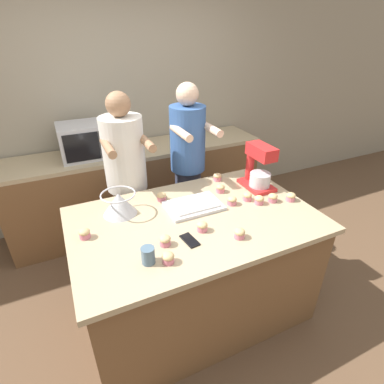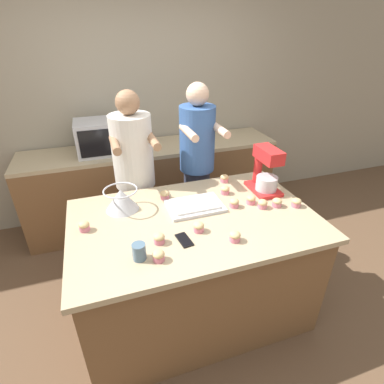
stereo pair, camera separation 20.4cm
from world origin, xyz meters
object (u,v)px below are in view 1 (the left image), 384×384
at_px(drinking_glass, 148,255).
at_px(cupcake_8, 232,200).
at_px(mixing_bowl, 119,203).
at_px(cupcake_6, 165,240).
at_px(cupcake_1, 220,188).
at_px(cupcake_10, 202,226).
at_px(person_left, 128,185).
at_px(cupcake_5, 291,197).
at_px(person_right, 188,171).
at_px(microwave_oven, 84,141).
at_px(baking_tray, 194,205).
at_px(cupcake_12, 162,196).
at_px(cupcake_3, 217,177).
at_px(cupcake_0, 239,233).
at_px(cupcake_11, 84,233).
at_px(cupcake_9, 273,198).
at_px(cupcake_4, 259,200).
at_px(stand_mixer, 259,169).
at_px(cupcake_2, 168,258).
at_px(cell_phone, 190,240).
at_px(cupcake_7, 247,196).

xyz_separation_m(drinking_glass, cupcake_8, (0.77, 0.35, -0.02)).
bearing_deg(mixing_bowl, cupcake_6, -70.39).
distance_m(cupcake_1, cupcake_10, 0.55).
distance_m(person_left, cupcake_5, 1.36).
height_order(person_right, microwave_oven, person_right).
relative_size(baking_tray, drinking_glass, 3.97).
bearing_deg(cupcake_12, cupcake_8, -31.51).
bearing_deg(cupcake_3, cupcake_0, -109.46).
xyz_separation_m(cupcake_5, cupcake_11, (-1.51, 0.19, 0.00)).
distance_m(person_right, mixing_bowl, 0.89).
bearing_deg(person_left, baking_tray, -60.76).
relative_size(drinking_glass, cupcake_10, 1.44).
height_order(person_left, cupcake_6, person_left).
height_order(baking_tray, cupcake_0, cupcake_0).
relative_size(microwave_oven, cupcake_6, 6.55).
distance_m(cupcake_3, cupcake_12, 0.57).
height_order(cupcake_9, cupcake_10, same).
bearing_deg(cupcake_0, cupcake_4, 38.56).
relative_size(stand_mixer, cupcake_4, 5.22).
bearing_deg(microwave_oven, cupcake_5, -49.78).
xyz_separation_m(cupcake_1, cupcake_6, (-0.64, -0.45, 0.00)).
bearing_deg(cupcake_2, cupcake_12, 73.11).
bearing_deg(cupcake_0, microwave_oven, 111.30).
distance_m(person_right, baking_tray, 0.66).
xyz_separation_m(mixing_bowl, cupcake_3, (0.89, 0.17, -0.05)).
distance_m(cupcake_3, cupcake_4, 0.49).
xyz_separation_m(cupcake_6, cupcake_8, (0.63, 0.24, 0.00)).
bearing_deg(cupcake_8, cupcake_6, -159.16).
xyz_separation_m(cupcake_2, cupcake_10, (0.31, 0.19, 0.00)).
bearing_deg(drinking_glass, mixing_bowl, 92.66).
height_order(person_right, mixing_bowl, person_right).
bearing_deg(cupcake_1, cupcake_11, -171.50).
distance_m(drinking_glass, cupcake_10, 0.44).
relative_size(cell_phone, cupcake_0, 2.14).
xyz_separation_m(cupcake_6, cupcake_7, (0.77, 0.24, 0.00)).
bearing_deg(cupcake_6, person_left, 89.90).
bearing_deg(microwave_oven, baking_tray, -66.12).
bearing_deg(microwave_oven, cupcake_1, -53.58).
xyz_separation_m(mixing_bowl, cupcake_7, (0.94, -0.23, -0.05)).
height_order(person_left, cupcake_0, person_left).
bearing_deg(cupcake_5, cupcake_6, -174.86).
bearing_deg(cupcake_3, cupcake_11, -163.01).
relative_size(mixing_bowl, cupcake_2, 3.48).
height_order(baking_tray, cupcake_11, cupcake_11).
distance_m(person_left, cupcake_2, 1.10).
xyz_separation_m(person_left, cupcake_5, (1.07, -0.84, 0.07)).
relative_size(cupcake_0, cupcake_3, 1.00).
bearing_deg(mixing_bowl, cupcake_8, -16.31).
relative_size(cupcake_4, cupcake_5, 1.00).
height_order(stand_mixer, cupcake_5, stand_mixer).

